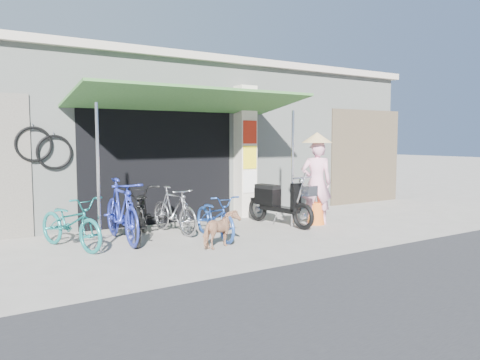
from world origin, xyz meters
TOP-DOWN VIEW (x-y plane):
  - ground at (0.00, 0.00)m, footprint 80.00×80.00m
  - bicycle_shop at (-0.00, 5.09)m, footprint 12.30×5.30m
  - shop_pillar at (0.85, 2.45)m, footprint 0.42×0.44m
  - awning at (-0.90, 1.63)m, footprint 4.60×1.88m
  - neighbour_right at (5.00, 2.59)m, footprint 2.60×0.06m
  - bike_teal at (-3.34, 1.21)m, footprint 1.11×1.77m
  - bike_blue at (-2.47, 1.27)m, footprint 0.58×1.85m
  - bike_black at (-2.11, 1.28)m, footprint 1.42×2.06m
  - bike_silver at (-1.39, 1.49)m, footprint 0.63×1.54m
  - bike_navy at (-0.96, 0.65)m, footprint 0.65×1.57m
  - street_dog at (-1.23, -0.03)m, footprint 0.79×0.57m
  - moped at (0.81, 1.12)m, footprint 0.58×1.85m
  - nun at (1.54, 0.75)m, footprint 0.77×0.70m

SIDE VIEW (x-z plane):
  - ground at x=0.00m, z-range 0.00..0.00m
  - street_dog at x=-1.23m, z-range 0.00..0.61m
  - bike_navy at x=-0.96m, z-range 0.00..0.81m
  - bike_teal at x=-3.34m, z-range 0.00..0.88m
  - bike_silver at x=-1.39m, z-range 0.00..0.90m
  - moped at x=0.81m, z-range -0.05..1.00m
  - bike_black at x=-2.11m, z-range 0.00..1.03m
  - bike_blue at x=-2.47m, z-range 0.00..1.10m
  - nun at x=1.54m, z-range -0.02..1.91m
  - neighbour_right at x=5.00m, z-range 0.00..2.60m
  - shop_pillar at x=0.85m, z-range 0.00..3.00m
  - bicycle_shop at x=0.00m, z-range 0.00..3.66m
  - awning at x=-0.90m, z-range 1.15..3.88m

